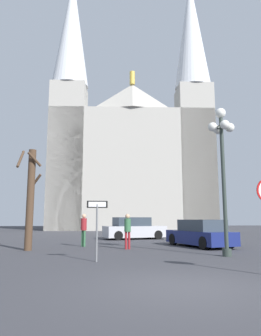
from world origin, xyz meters
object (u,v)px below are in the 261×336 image
one_way_arrow_sign (97,221)px  pedestrian_walking (128,228)px  street_lamp (222,151)px  cathedral (131,146)px  bare_tree (30,196)px  parked_car_far_navy (200,234)px  parked_car_near_silver (134,229)px  pedestrian_standing (84,227)px

one_way_arrow_sign → pedestrian_walking: size_ratio=1.23×
street_lamp → cathedral: bearing=90.5°
bare_tree → parked_car_far_navy: bearing=6.6°
cathedral → one_way_arrow_sign: cathedral is taller
one_way_arrow_sign → parked_car_near_silver: bearing=76.9°
cathedral → bare_tree: 29.96m
bare_tree → pedestrian_walking: size_ratio=2.86×
cathedral → bare_tree: size_ratio=7.59×
street_lamp → pedestrian_standing: street_lamp is taller
pedestrian_walking → bare_tree: bearing=-178.8°
bare_tree → parked_car_near_silver: 10.01m
parked_car_near_silver → parked_car_far_navy: 7.32m
parked_car_far_navy → pedestrian_walking: (-4.02, -0.92, 0.37)m
parked_car_near_silver → pedestrian_walking: size_ratio=2.76×
cathedral → parked_car_far_navy: bearing=-88.6°
bare_tree → pedestrian_walking: (4.75, 0.10, -1.51)m
one_way_arrow_sign → street_lamp: (5.18, 1.00, 2.90)m
bare_tree → street_lamp: bearing=-21.7°
cathedral → pedestrian_standing: (-5.59, -25.56, -10.56)m
bare_tree → parked_car_near_silver: bare_tree is taller
pedestrian_walking → pedestrian_standing: 2.80m
parked_car_far_navy → pedestrian_standing: (-6.23, 0.80, 0.38)m
street_lamp → bare_tree: street_lamp is taller
bare_tree → parked_car_far_navy: (8.77, 1.02, -1.88)m
pedestrian_walking → pedestrian_standing: (-2.21, 1.72, 0.01)m
parked_car_near_silver → pedestrian_walking: (-1.26, -7.70, 0.30)m
one_way_arrow_sign → parked_car_far_navy: one_way_arrow_sign is taller
parked_car_far_navy → pedestrian_walking: size_ratio=2.72×
parked_car_near_silver → pedestrian_standing: (-3.47, -5.98, 0.32)m
street_lamp → pedestrian_walking: street_lamp is taller
parked_car_near_silver → pedestrian_walking: bearing=-99.3°
cathedral → parked_car_far_navy: cathedral is taller
parked_car_near_silver → pedestrian_walking: 7.80m
parked_car_far_navy → pedestrian_standing: bearing=172.7°
bare_tree → cathedral: bearing=73.5°
parked_car_far_navy → cathedral: bearing=91.4°
parked_car_far_navy → pedestrian_standing: pedestrian_standing is taller
bare_tree → pedestrian_standing: bearing=35.5°
street_lamp → parked_car_far_navy: (0.39, 4.36, -3.63)m
pedestrian_standing → parked_car_far_navy: bearing=-7.3°
one_way_arrow_sign → parked_car_far_navy: (5.58, 5.36, -0.72)m
street_lamp → one_way_arrow_sign: bearing=-169.1°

